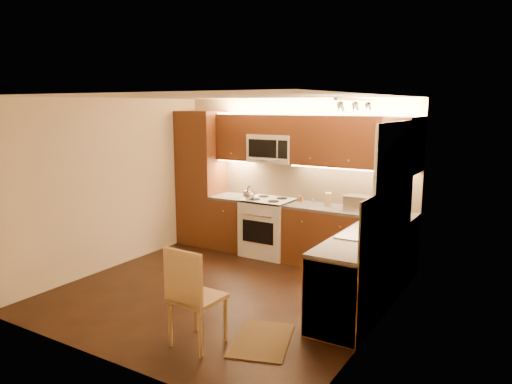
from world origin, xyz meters
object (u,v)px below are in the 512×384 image
Objects in this scene: sink at (368,227)px; knife_block at (328,199)px; stove at (268,227)px; dining_chair at (198,295)px; microwave at (273,148)px; soap_bottle at (391,218)px; toaster_oven at (357,203)px; kettle at (249,193)px.

knife_block is at bearing 129.78° from sink.
dining_chair is (0.87, -2.96, 0.06)m from stove.
microwave is (0.00, 0.14, 1.26)m from stove.
dining_chair is (-0.11, -3.06, -0.48)m from knife_block.
microwave reaches higher than soap_bottle.
dining_chair is at bearing -74.22° from microwave.
toaster_oven is (1.46, -0.09, -0.71)m from microwave.
soap_bottle is (0.14, 0.47, 0.03)m from sink.
sink is 1.29m from toaster_oven.
dining_chair is (-1.13, -1.83, -0.46)m from sink.
soap_bottle is (2.38, -0.45, -0.03)m from kettle.
knife_block is 1.38m from soap_bottle.
microwave is at bearing 148.91° from soap_bottle.
kettle is 3.01m from dining_chair.
sink is (2.00, -1.26, -0.74)m from microwave.
knife_block reaches higher than stove.
sink reaches higher than stove.
toaster_oven reaches higher than stove.
stove is 1.56m from toaster_oven.
dining_chair is (-1.26, -2.30, -0.48)m from soap_bottle.
microwave is 3.43m from dining_chair.
microwave is 0.88× the size of sink.
toaster_oven is at bearing 80.99° from dining_chair.
kettle is at bearing -139.37° from stove.
microwave reaches higher than dining_chair.
toaster_oven is 0.97m from soap_bottle.
sink is at bearing -117.04° from soap_bottle.
kettle is (-2.24, 0.92, 0.06)m from sink.
knife_block is at bearing 90.02° from dining_chair.
knife_block is (1.22, 0.31, -0.04)m from kettle.
stove is at bearing 150.64° from sink.
kettle reaches higher than sink.
soap_bottle is 0.20× the size of dining_chair.
soap_bottle is at bearing -16.97° from stove.
toaster_oven is at bearing 1.64° from stove.
soap_bottle is (0.68, -0.69, -0.00)m from toaster_oven.
microwave is 2.39m from soap_bottle.
dining_chair is (-0.58, -3.00, -0.49)m from toaster_oven.
dining_chair is at bearing -105.66° from toaster_oven.
kettle is 0.22× the size of dining_chair.
toaster_oven is 1.72× the size of soap_bottle.
microwave is at bearing 39.51° from kettle.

